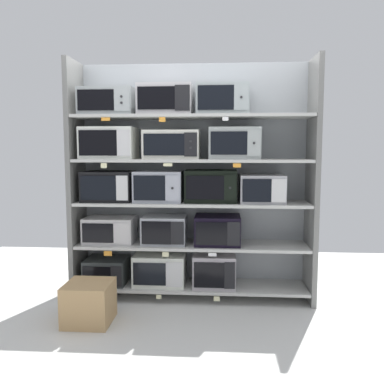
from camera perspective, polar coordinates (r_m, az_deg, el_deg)
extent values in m
cube|color=silver|center=(3.56, -1.20, -20.15)|extent=(6.37, 6.00, 0.02)
cube|color=#9EA3A8|center=(4.47, 0.23, 1.77)|extent=(2.57, 0.04, 2.46)
cube|color=slate|center=(4.46, -15.79, 1.53)|extent=(0.05, 0.48, 2.46)
cube|color=slate|center=(4.30, 16.40, 1.34)|extent=(0.05, 0.48, 2.46)
cube|color=beige|center=(4.44, 0.00, -12.88)|extent=(2.37, 0.48, 0.03)
cube|color=#2F3434|center=(4.54, -11.74, -10.60)|extent=(0.43, 0.38, 0.26)
cube|color=black|center=(4.38, -13.11, -11.29)|extent=(0.29, 0.01, 0.19)
cube|color=black|center=(4.32, -10.49, -11.45)|extent=(0.11, 0.01, 0.21)
cylinder|color=#262628|center=(4.31, -10.52, -11.49)|extent=(0.02, 0.01, 0.02)
cube|color=silver|center=(4.42, -4.47, -10.59)|extent=(0.53, 0.37, 0.32)
cube|color=black|center=(4.25, -5.93, -11.28)|extent=(0.33, 0.01, 0.23)
cube|color=silver|center=(4.21, -2.50, -11.40)|extent=(0.17, 0.01, 0.26)
cube|color=#A29BA1|center=(4.37, 3.12, -10.65)|extent=(0.44, 0.41, 0.34)
cube|color=black|center=(4.17, 2.39, -11.48)|extent=(0.30, 0.01, 0.26)
cube|color=black|center=(4.17, 5.26, -11.49)|extent=(0.11, 0.01, 0.27)
cube|color=white|center=(4.38, -12.81, -13.85)|extent=(0.07, 0.00, 0.04)
cube|color=beige|center=(4.25, -4.64, -14.34)|extent=(0.05, 0.00, 0.04)
cube|color=beige|center=(4.21, 3.46, -14.59)|extent=(0.06, 0.00, 0.05)
cube|color=beige|center=(4.31, 0.00, -7.35)|extent=(2.37, 0.48, 0.03)
cube|color=#BDBABA|center=(4.42, -11.31, -5.16)|extent=(0.52, 0.35, 0.27)
cube|color=black|center=(4.28, -12.96, -5.59)|extent=(0.32, 0.01, 0.20)
cube|color=#BDBABA|center=(4.21, -9.76, -5.69)|extent=(0.17, 0.01, 0.21)
cube|color=#9EA2AA|center=(4.31, -3.83, -5.22)|extent=(0.45, 0.34, 0.29)
cube|color=black|center=(4.14, -5.00, -5.68)|extent=(0.30, 0.01, 0.23)
cube|color=black|center=(4.12, -2.05, -5.74)|extent=(0.13, 0.01, 0.23)
cube|color=black|center=(4.27, 3.57, -5.26)|extent=(0.46, 0.38, 0.30)
cube|color=black|center=(4.08, 2.73, -5.80)|extent=(0.31, 0.01, 0.23)
cube|color=black|center=(4.08, 5.81, -5.82)|extent=(0.12, 0.01, 0.24)
cube|color=orange|center=(4.23, -11.61, -8.37)|extent=(0.08, 0.00, 0.05)
cube|color=beige|center=(4.11, -3.70, -8.66)|extent=(0.06, 0.00, 0.05)
cube|color=white|center=(4.07, 2.85, -8.69)|extent=(0.08, 0.00, 0.03)
cube|color=beige|center=(4.23, 0.00, -1.55)|extent=(2.37, 0.48, 0.03)
cube|color=black|center=(4.36, -11.50, 0.80)|extent=(0.51, 0.37, 0.31)
cube|color=black|center=(4.19, -12.90, 0.56)|extent=(0.36, 0.01, 0.24)
cube|color=silver|center=(4.13, -9.71, 0.55)|extent=(0.12, 0.01, 0.25)
cube|color=#9EA2AE|center=(4.25, -4.60, 0.81)|extent=(0.49, 0.39, 0.32)
cube|color=black|center=(4.06, -5.94, 0.56)|extent=(0.32, 0.01, 0.25)
cube|color=#9EA2AE|center=(4.03, -2.73, 0.54)|extent=(0.14, 0.01, 0.25)
cylinder|color=#262628|center=(4.02, -2.75, 0.53)|extent=(0.02, 0.01, 0.02)
cube|color=black|center=(4.20, 2.65, 0.84)|extent=(0.52, 0.34, 0.33)
cube|color=black|center=(4.03, 1.82, 0.61)|extent=(0.37, 0.01, 0.23)
cube|color=black|center=(4.03, 5.32, 0.59)|extent=(0.12, 0.01, 0.26)
cylinder|color=#262628|center=(4.02, 5.32, 0.58)|extent=(0.02, 0.01, 0.02)
cube|color=#A1A1A6|center=(4.22, 9.67, 0.48)|extent=(0.45, 0.39, 0.28)
cube|color=black|center=(4.02, 9.01, 0.21)|extent=(0.28, 0.01, 0.22)
cube|color=silver|center=(4.04, 11.98, 0.18)|extent=(0.14, 0.01, 0.23)
cube|color=beige|center=(4.19, 0.00, 4.41)|extent=(2.37, 0.48, 0.03)
cube|color=silver|center=(4.34, -11.41, 6.68)|extent=(0.54, 0.40, 0.32)
cube|color=black|center=(4.16, -12.97, 6.67)|extent=(0.38, 0.01, 0.25)
cube|color=silver|center=(4.09, -9.51, 6.76)|extent=(0.13, 0.01, 0.26)
cube|color=silver|center=(4.21, -2.79, 6.58)|extent=(0.56, 0.38, 0.29)
cube|color=black|center=(4.03, -3.93, 6.60)|extent=(0.40, 0.01, 0.21)
cube|color=black|center=(4.00, -0.17, 6.61)|extent=(0.13, 0.01, 0.23)
cylinder|color=#262628|center=(3.99, -0.18, 6.16)|extent=(0.02, 0.01, 0.02)
cylinder|color=#262628|center=(3.99, -0.18, 7.07)|extent=(0.02, 0.01, 0.02)
cube|color=#9DA4A2|center=(4.18, 5.90, 6.75)|extent=(0.51, 0.39, 0.32)
cube|color=black|center=(3.98, 5.15, 6.79)|extent=(0.35, 0.01, 0.22)
cube|color=#9DA4A2|center=(4.00, 8.61, 6.74)|extent=(0.13, 0.01, 0.25)
cylinder|color=#262628|center=(3.99, 8.62, 6.74)|extent=(0.02, 0.01, 0.02)
cube|color=beige|center=(4.10, -12.16, 3.62)|extent=(0.06, 0.00, 0.05)
cube|color=beige|center=(3.97, -3.39, 3.80)|extent=(0.09, 0.00, 0.03)
cube|color=orange|center=(3.94, 6.28, 3.69)|extent=(0.08, 0.00, 0.04)
cube|color=beige|center=(4.20, 0.00, 10.42)|extent=(2.37, 0.48, 0.03)
cube|color=#9FA6A7|center=(4.36, -11.53, 12.12)|extent=(0.54, 0.41, 0.27)
cube|color=black|center=(4.18, -13.25, 12.35)|extent=(0.36, 0.01, 0.20)
cube|color=#9FA6A7|center=(4.11, -9.77, 12.53)|extent=(0.15, 0.01, 0.22)
cylinder|color=#262628|center=(4.10, -9.79, 12.13)|extent=(0.02, 0.01, 0.02)
cylinder|color=#262628|center=(4.11, -9.81, 12.95)|extent=(0.02, 0.01, 0.02)
cube|color=#BCB8BB|center=(4.25, -3.70, 12.62)|extent=(0.54, 0.37, 0.30)
cube|color=black|center=(4.07, -5.01, 12.90)|extent=(0.36, 0.01, 0.22)
cube|color=black|center=(4.04, -1.36, 12.97)|extent=(0.14, 0.01, 0.24)
cube|color=#9CA6A6|center=(4.21, 4.25, 12.66)|extent=(0.51, 0.38, 0.30)
cube|color=black|center=(4.01, 3.32, 12.98)|extent=(0.35, 0.01, 0.23)
cube|color=#9CA6A6|center=(4.02, 6.86, 12.94)|extent=(0.14, 0.01, 0.24)
cylinder|color=#262628|center=(4.01, 6.87, 12.96)|extent=(0.02, 0.01, 0.02)
cube|color=orange|center=(4.10, -11.91, 9.89)|extent=(0.09, 0.00, 0.03)
cube|color=orange|center=(3.99, -4.16, 10.01)|extent=(0.06, 0.00, 0.05)
cube|color=white|center=(3.95, 4.66, 10.12)|extent=(0.06, 0.00, 0.04)
cube|color=tan|center=(3.93, -14.13, -14.69)|extent=(0.41, 0.41, 0.37)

